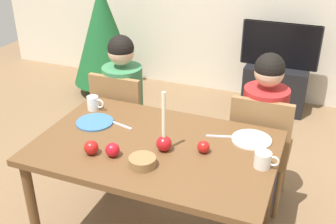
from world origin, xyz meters
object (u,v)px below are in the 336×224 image
object	(u,v)px
christmas_tree	(103,34)
mug_left	(93,103)
chair_left	(123,119)
person_left_child	(124,111)
mug_right	(263,160)
bowl_walnuts	(142,162)
apple_near_candle	(203,147)
apple_by_right_mug	(113,150)
candle_centerpiece	(164,139)
dining_table	(156,157)
apple_by_left_plate	(91,148)
person_right_child	(262,136)
tv	(280,45)
plate_left	(95,122)
chair_right	(260,146)
tv_stand	(275,87)
plate_right	(252,140)

from	to	relation	value
christmas_tree	mug_left	xyz separation A→B (m)	(0.93, -1.75, 0.10)
chair_left	person_left_child	distance (m)	0.07
mug_right	bowl_walnuts	size ratio (longest dim) A/B	0.90
apple_near_candle	apple_by_right_mug	xyz separation A→B (m)	(-0.46, -0.22, 0.00)
christmas_tree	candle_centerpiece	size ratio (longest dim) A/B	3.65
candle_centerpiece	bowl_walnuts	size ratio (longest dim) A/B	2.47
dining_table	candle_centerpiece	world-z (taller)	candle_centerpiece
christmas_tree	apple_by_left_plate	xyz separation A→B (m)	(1.20, -2.24, 0.10)
person_right_child	tv	size ratio (longest dim) A/B	1.48
plate_left	apple_near_candle	size ratio (longest dim) A/B	3.30
person_right_child	tv	distance (m)	1.67
mug_left	apple_near_candle	bearing A→B (deg)	-15.66
tv	apple_near_candle	bearing A→B (deg)	-92.92
person_right_child	apple_by_right_mug	world-z (taller)	person_right_child
person_right_child	bowl_walnuts	bearing A→B (deg)	-120.24
chair_right	plate_left	distance (m)	1.14
apple_near_candle	apple_by_left_plate	world-z (taller)	apple_by_left_plate
chair_right	plate_left	bearing A→B (deg)	-152.84
mug_right	tv_stand	bearing A→B (deg)	95.53
candle_centerpiece	plate_left	bearing A→B (deg)	165.70
chair_right	mug_left	xyz separation A→B (m)	(-1.09, -0.34, 0.29)
person_right_child	tv_stand	xyz separation A→B (m)	(-0.12, 1.66, -0.33)
candle_centerpiece	plate_left	distance (m)	0.56
person_right_child	candle_centerpiece	world-z (taller)	person_right_child
bowl_walnuts	apple_by_right_mug	bearing A→B (deg)	172.42
chair_left	person_left_child	size ratio (longest dim) A/B	0.77
dining_table	plate_right	xyz separation A→B (m)	(0.51, 0.26, 0.09)
mug_right	apple_near_candle	world-z (taller)	mug_right
mug_right	mug_left	bearing A→B (deg)	167.75
chair_left	person_left_child	bearing A→B (deg)	90.00
person_right_child	tv_stand	distance (m)	1.70
chair_left	person_right_child	bearing A→B (deg)	1.75
plate_right	apple_by_right_mug	xyz separation A→B (m)	(-0.69, -0.45, 0.03)
christmas_tree	plate_left	bearing A→B (deg)	-61.69
chair_left	plate_right	bearing A→B (deg)	-18.43
person_left_child	mug_right	xyz separation A→B (m)	(1.16, -0.63, 0.22)
plate_left	tv	bearing A→B (deg)	68.50
chair_right	mug_left	distance (m)	1.18
person_left_child	candle_centerpiece	xyz separation A→B (m)	(0.61, -0.68, 0.25)
tv	plate_left	bearing A→B (deg)	-111.50
mug_left	apple_by_left_plate	distance (m)	0.56
candle_centerpiece	mug_left	xyz separation A→B (m)	(-0.64, 0.30, -0.02)
chair_left	apple_near_candle	distance (m)	1.05
dining_table	bowl_walnuts	world-z (taller)	bowl_walnuts
tv_stand	person_left_child	bearing A→B (deg)	-119.56
chair_right	apple_by_left_plate	xyz separation A→B (m)	(-0.82, -0.83, 0.28)
chair_right	apple_by_left_plate	distance (m)	1.20
christmas_tree	tv	bearing A→B (deg)	8.50
chair_right	apple_near_candle	size ratio (longest dim) A/B	12.52
chair_left	apple_by_left_plate	size ratio (longest dim) A/B	10.87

